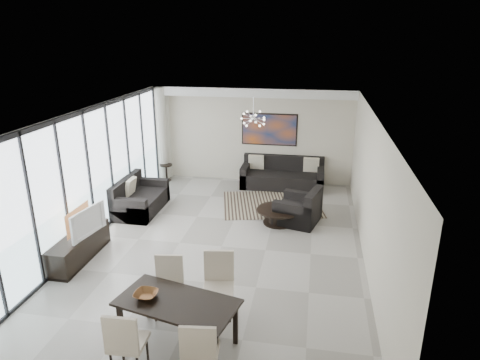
% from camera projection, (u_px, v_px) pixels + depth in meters
% --- Properties ---
extents(room_shell, '(6.00, 9.00, 2.90)m').
position_uv_depth(room_shell, '(243.00, 185.00, 8.77)').
color(room_shell, '#A8A39B').
rests_on(room_shell, ground).
extents(window_wall, '(0.37, 8.95, 2.90)m').
position_uv_depth(window_wall, '(93.00, 175.00, 9.32)').
color(window_wall, silver).
rests_on(window_wall, floor).
extents(soffit, '(5.98, 0.40, 0.26)m').
position_uv_depth(soffit, '(252.00, 92.00, 12.42)').
color(soffit, white).
rests_on(soffit, room_shell).
extents(painting, '(1.68, 0.04, 0.98)m').
position_uv_depth(painting, '(269.00, 130.00, 12.86)').
color(painting, '#BC541A').
rests_on(painting, room_shell).
extents(chandelier, '(0.66, 0.66, 0.71)m').
position_uv_depth(chandelier, '(253.00, 119.00, 10.83)').
color(chandelier, silver).
rests_on(chandelier, room_shell).
extents(rug, '(2.97, 2.52, 0.01)m').
position_uv_depth(rug, '(272.00, 204.00, 11.61)').
color(rug, black).
rests_on(rug, floor).
extents(coffee_table, '(1.06, 1.06, 0.37)m').
position_uv_depth(coffee_table, '(278.00, 215.00, 10.40)').
color(coffee_table, black).
rests_on(coffee_table, floor).
extents(bowl_coffee, '(0.30, 0.30, 0.08)m').
position_uv_depth(bowl_coffee, '(281.00, 207.00, 10.35)').
color(bowl_coffee, brown).
rests_on(bowl_coffee, coffee_table).
extents(sofa_main, '(2.44, 1.00, 0.89)m').
position_uv_depth(sofa_main, '(282.00, 177.00, 12.86)').
color(sofa_main, black).
rests_on(sofa_main, floor).
extents(loveseat, '(0.98, 1.73, 0.87)m').
position_uv_depth(loveseat, '(139.00, 200.00, 11.11)').
color(loveseat, black).
rests_on(loveseat, floor).
extents(armchair, '(1.20, 1.24, 0.86)m').
position_uv_depth(armchair, '(299.00, 211.00, 10.44)').
color(armchair, black).
rests_on(armchair, floor).
extents(side_table, '(0.39, 0.39, 0.53)m').
position_uv_depth(side_table, '(166.00, 170.00, 13.34)').
color(side_table, black).
rests_on(side_table, floor).
extents(tv_console, '(0.49, 1.75, 0.55)m').
position_uv_depth(tv_console, '(79.00, 247.00, 8.73)').
color(tv_console, black).
rests_on(tv_console, floor).
extents(television, '(0.29, 1.01, 0.58)m').
position_uv_depth(television, '(84.00, 221.00, 8.57)').
color(television, gray).
rests_on(television, tv_console).
extents(dining_table, '(1.91, 1.26, 0.73)m').
position_uv_depth(dining_table, '(177.00, 306.00, 6.23)').
color(dining_table, black).
rests_on(dining_table, floor).
extents(dining_chair_sw, '(0.49, 0.49, 1.01)m').
position_uv_depth(dining_chair_sw, '(125.00, 340.00, 5.64)').
color(dining_chair_sw, beige).
rests_on(dining_chair_sw, floor).
extents(dining_chair_se, '(0.52, 0.52, 1.01)m').
position_uv_depth(dining_chair_se, '(199.00, 350.00, 5.46)').
color(dining_chair_se, beige).
rests_on(dining_chair_se, floor).
extents(dining_chair_nw, '(0.52, 0.52, 1.00)m').
position_uv_depth(dining_chair_nw, '(169.00, 281.00, 6.99)').
color(dining_chair_nw, beige).
rests_on(dining_chair_nw, floor).
extents(dining_chair_ne, '(0.56, 0.56, 1.07)m').
position_uv_depth(dining_chair_ne, '(219.00, 278.00, 6.98)').
color(dining_chair_ne, beige).
rests_on(dining_chair_ne, floor).
extents(bowl_dining, '(0.36, 0.36, 0.08)m').
position_uv_depth(bowl_dining, '(146.00, 295.00, 6.28)').
color(bowl_dining, brown).
rests_on(bowl_dining, dining_table).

